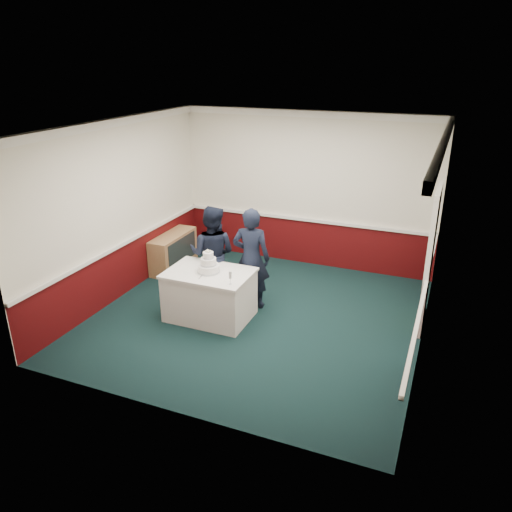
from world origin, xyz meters
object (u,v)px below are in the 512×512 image
at_px(cake_knife, 201,276).
at_px(person_man, 212,254).
at_px(cake_table, 210,294).
at_px(sideboard, 173,251).
at_px(champagne_flute, 230,276).
at_px(wedding_cake, 209,265).
at_px(person_woman, 251,258).

bearing_deg(cake_knife, person_man, 95.93).
bearing_deg(cake_table, sideboard, 136.05).
height_order(cake_table, champagne_flute, champagne_flute).
bearing_deg(wedding_cake, person_woman, 54.50).
bearing_deg(wedding_cake, cake_knife, -98.53).
bearing_deg(person_man, cake_table, 104.66).
height_order(wedding_cake, champagne_flute, wedding_cake).
bearing_deg(sideboard, champagne_flute, -40.92).
bearing_deg(person_woman, wedding_cake, 45.17).
relative_size(wedding_cake, person_man, 0.22).
distance_m(cake_table, person_woman, 0.89).
bearing_deg(person_man, cake_knife, 97.58).
relative_size(cake_knife, person_man, 0.13).
xyz_separation_m(wedding_cake, cake_knife, (-0.03, -0.20, -0.11)).
relative_size(sideboard, wedding_cake, 3.30).
bearing_deg(champagne_flute, wedding_cake, 150.75).
relative_size(cake_table, champagne_flute, 6.44).
xyz_separation_m(champagne_flute, person_man, (-0.74, 0.89, -0.10)).
bearing_deg(person_woman, person_man, -7.39).
xyz_separation_m(cake_table, person_man, (-0.24, 0.61, 0.43)).
distance_m(cake_table, wedding_cake, 0.50).
bearing_deg(champagne_flute, person_woman, 93.21).
bearing_deg(cake_table, person_woman, 54.50).
bearing_deg(sideboard, wedding_cake, -43.95).
relative_size(cake_knife, champagne_flute, 1.07).
xyz_separation_m(person_man, person_woman, (0.69, 0.02, 0.02)).
bearing_deg(cake_table, person_man, 112.01).
height_order(cake_knife, person_man, person_man).
height_order(cake_knife, person_woman, person_woman).
relative_size(champagne_flute, person_woman, 0.12).
bearing_deg(person_man, wedding_cake, 104.66).
distance_m(champagne_flute, person_man, 1.16).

